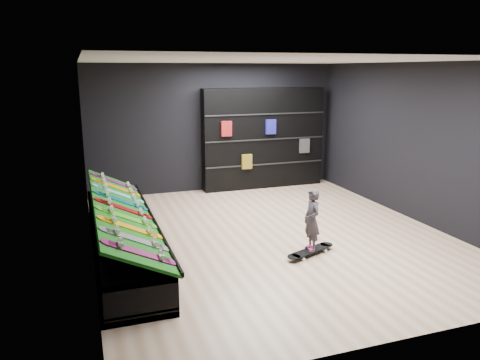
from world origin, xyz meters
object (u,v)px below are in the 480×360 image
object	(u,v)px
display_rack	(122,238)
back_shelving	(263,138)
child	(311,232)
floor_skateboard	(311,252)

from	to	relation	value
display_rack	back_shelving	xyz separation A→B (m)	(3.73, 3.32, 0.97)
back_shelving	child	distance (m)	4.54
child	floor_skateboard	bearing A→B (deg)	180.00
child	back_shelving	bearing A→B (deg)	169.50
display_rack	back_shelving	distance (m)	5.09
child	display_rack	bearing A→B (deg)	-108.96
display_rack	child	xyz separation A→B (m)	(2.80, -1.05, 0.14)
back_shelving	floor_skateboard	size ratio (longest dim) A/B	3.10
display_rack	child	size ratio (longest dim) A/B	7.60
back_shelving	display_rack	bearing A→B (deg)	-138.33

